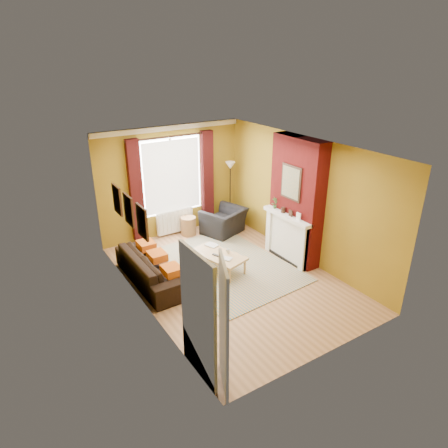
{
  "coord_description": "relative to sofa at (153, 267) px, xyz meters",
  "views": [
    {
      "loc": [
        -4.01,
        -6.12,
        4.42
      ],
      "look_at": [
        0.0,
        0.25,
        1.15
      ],
      "focal_mm": 32.0,
      "sensor_mm": 36.0,
      "label": 1
    }
  ],
  "objects": [
    {
      "name": "ground",
      "position": [
        1.42,
        -0.76,
        -0.32
      ],
      "size": [
        5.5,
        5.5,
        0.0
      ],
      "primitive_type": "plane",
      "color": "#936743",
      "rests_on": "ground"
    },
    {
      "name": "room_walls",
      "position": [
        2.05,
        -0.47,
        1.06
      ],
      "size": [
        3.82,
        5.54,
        2.83
      ],
      "color": "olive",
      "rests_on": "ground"
    },
    {
      "name": "striped_rug",
      "position": [
        1.61,
        -0.26,
        -0.31
      ],
      "size": [
        2.61,
        3.47,
        0.02
      ],
      "rotation": [
        0.0,
        0.0,
        0.07
      ],
      "color": "teal",
      "rests_on": "ground"
    },
    {
      "name": "sofa",
      "position": [
        0.0,
        0.0,
        0.0
      ],
      "size": [
        0.88,
        2.19,
        0.64
      ],
      "primitive_type": "imported",
      "rotation": [
        0.0,
        0.0,
        1.58
      ],
      "color": "black",
      "rests_on": "ground"
    },
    {
      "name": "armchair",
      "position": [
        2.51,
        1.23,
        0.02
      ],
      "size": [
        1.28,
        1.2,
        0.67
      ],
      "primitive_type": "imported",
      "rotation": [
        0.0,
        0.0,
        3.49
      ],
      "color": "black",
      "rests_on": "ground"
    },
    {
      "name": "coffee_table",
      "position": [
        1.36,
        -0.36,
        0.04
      ],
      "size": [
        0.92,
        1.33,
        0.41
      ],
      "rotation": [
        0.0,
        0.0,
        0.28
      ],
      "color": "tan",
      "rests_on": "ground"
    },
    {
      "name": "wicker_stool",
      "position": [
        1.68,
        1.64,
        -0.07
      ],
      "size": [
        0.46,
        0.46,
        0.49
      ],
      "rotation": [
        0.0,
        0.0,
        0.21
      ],
      "color": "olive",
      "rests_on": "ground"
    },
    {
      "name": "floor_lamp",
      "position": [
        2.97,
        1.64,
        1.08
      ],
      "size": [
        0.28,
        0.28,
        1.77
      ],
      "rotation": [
        0.0,
        0.0,
        -0.08
      ],
      "color": "black",
      "rests_on": "ground"
    },
    {
      "name": "book_a",
      "position": [
        1.31,
        -0.69,
        0.1
      ],
      "size": [
        0.27,
        0.29,
        0.02
      ],
      "primitive_type": "imported",
      "rotation": [
        0.0,
        0.0,
        0.59
      ],
      "color": "#999999",
      "rests_on": "coffee_table"
    },
    {
      "name": "book_b",
      "position": [
        1.36,
        0.03,
        0.1
      ],
      "size": [
        0.29,
        0.34,
        0.02
      ],
      "primitive_type": "imported",
      "rotation": [
        0.0,
        0.0,
        0.34
      ],
      "color": "#999999",
      "rests_on": "coffee_table"
    },
    {
      "name": "mug",
      "position": [
        1.57,
        -0.43,
        0.13
      ],
      "size": [
        0.13,
        0.13,
        0.09
      ],
      "primitive_type": "imported",
      "rotation": [
        0.0,
        0.0,
        0.54
      ],
      "color": "#999999",
      "rests_on": "coffee_table"
    },
    {
      "name": "tv_remote",
      "position": [
        1.28,
        -0.4,
        0.1
      ],
      "size": [
        0.11,
        0.18,
        0.02
      ],
      "rotation": [
        0.0,
        0.0,
        0.35
      ],
      "color": "#29292C",
      "rests_on": "coffee_table"
    }
  ]
}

